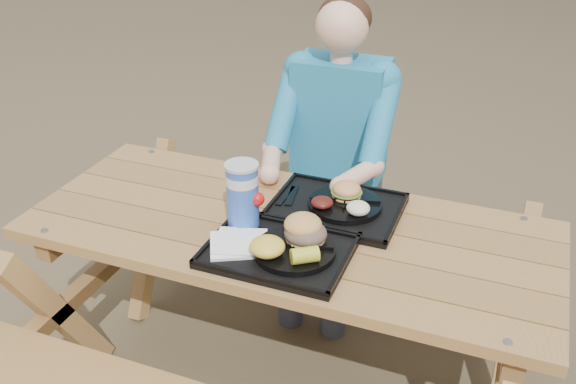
% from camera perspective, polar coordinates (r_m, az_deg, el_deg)
% --- Properties ---
extents(picnic_table, '(1.80, 1.49, 0.75)m').
position_cam_1_polar(picnic_table, '(2.41, 0.00, -10.56)').
color(picnic_table, '#999999').
rests_on(picnic_table, ground).
extents(tray_near, '(0.45, 0.35, 0.02)m').
position_cam_1_polar(tray_near, '(2.04, -0.83, -5.28)').
color(tray_near, black).
rests_on(tray_near, picnic_table).
extents(tray_far, '(0.45, 0.35, 0.02)m').
position_cam_1_polar(tray_far, '(2.28, 4.28, -1.52)').
color(tray_far, black).
rests_on(tray_far, picnic_table).
extents(plate_near, '(0.26, 0.26, 0.02)m').
position_cam_1_polar(plate_near, '(2.01, 0.57, -5.20)').
color(plate_near, black).
rests_on(plate_near, tray_near).
extents(plate_far, '(0.26, 0.26, 0.02)m').
position_cam_1_polar(plate_far, '(2.27, 5.10, -1.10)').
color(plate_far, black).
rests_on(plate_far, tray_far).
extents(napkin_stack, '(0.22, 0.22, 0.02)m').
position_cam_1_polar(napkin_stack, '(2.05, -4.66, -4.58)').
color(napkin_stack, white).
rests_on(napkin_stack, tray_near).
extents(soda_cup, '(0.11, 0.11, 0.22)m').
position_cam_1_polar(soda_cup, '(2.11, -4.06, -0.37)').
color(soda_cup, '#1745B2').
rests_on(soda_cup, tray_near).
extents(condiment_bbq, '(0.05, 0.05, 0.03)m').
position_cam_1_polar(condiment_bbq, '(2.14, 0.48, -2.82)').
color(condiment_bbq, black).
rests_on(condiment_bbq, tray_near).
extents(condiment_mustard, '(0.05, 0.05, 0.03)m').
position_cam_1_polar(condiment_mustard, '(2.11, 1.82, -3.32)').
color(condiment_mustard, '#F2A81A').
rests_on(condiment_mustard, tray_near).
extents(sandwich, '(0.13, 0.13, 0.13)m').
position_cam_1_polar(sandwich, '(2.01, 1.58, -2.74)').
color(sandwich, '#E09D4F').
rests_on(sandwich, plate_near).
extents(mac_cheese, '(0.11, 0.11, 0.06)m').
position_cam_1_polar(mac_cheese, '(1.96, -1.86, -4.88)').
color(mac_cheese, yellow).
rests_on(mac_cheese, plate_near).
extents(corn_cob, '(0.12, 0.12, 0.05)m').
position_cam_1_polar(corn_cob, '(1.93, 1.50, -5.64)').
color(corn_cob, yellow).
rests_on(corn_cob, plate_near).
extents(cutlery_far, '(0.05, 0.15, 0.01)m').
position_cam_1_polar(cutlery_far, '(2.33, 0.34, -0.31)').
color(cutlery_far, black).
rests_on(cutlery_far, tray_far).
extents(burger, '(0.10, 0.10, 0.09)m').
position_cam_1_polar(burger, '(2.27, 5.26, 0.54)').
color(burger, '#F29955').
rests_on(burger, plate_far).
extents(baked_beans, '(0.08, 0.08, 0.04)m').
position_cam_1_polar(baked_beans, '(2.22, 3.04, -0.93)').
color(baked_beans, '#551711').
rests_on(baked_beans, plate_far).
extents(potato_salad, '(0.08, 0.08, 0.04)m').
position_cam_1_polar(potato_salad, '(2.18, 6.25, -1.44)').
color(potato_salad, white).
rests_on(potato_salad, plate_far).
extents(diner, '(0.48, 0.84, 1.28)m').
position_cam_1_polar(diner, '(2.81, 4.36, 1.96)').
color(diner, teal).
rests_on(diner, ground).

